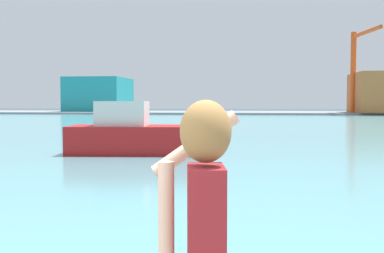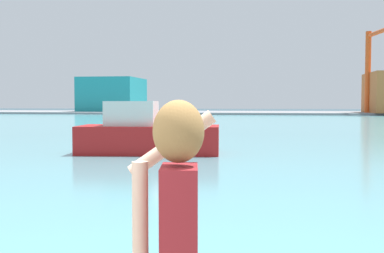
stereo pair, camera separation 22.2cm
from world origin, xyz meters
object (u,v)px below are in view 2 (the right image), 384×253
object	(u,v)px
boat_moored	(146,135)
warehouse_left	(113,95)
person_photographer	(177,223)
port_crane	(371,61)

from	to	relation	value
boat_moored	warehouse_left	world-z (taller)	warehouse_left
person_photographer	warehouse_left	bearing A→B (deg)	9.99
person_photographer	boat_moored	world-z (taller)	boat_moored
person_photographer	boat_moored	size ratio (longest dim) A/B	0.28
boat_moored	port_crane	distance (m)	71.63
person_photographer	boat_moored	xyz separation A→B (m)	(-4.68, 17.67, -0.76)
boat_moored	port_crane	xyz separation A→B (m)	(23.50, 67.12, 8.56)
boat_moored	person_photographer	bearing A→B (deg)	-80.25
warehouse_left	port_crane	xyz separation A→B (m)	(49.79, -8.25, 5.57)
person_photographer	port_crane	bearing A→B (deg)	-20.94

